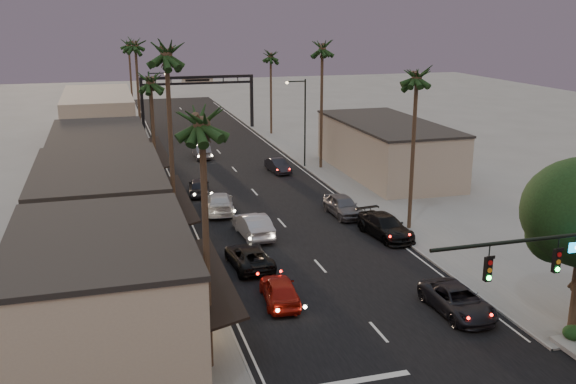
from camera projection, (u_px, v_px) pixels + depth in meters
ground at (247, 184)px, 59.66m from camera, size 200.00×200.00×0.00m
road at (236, 172)px, 64.29m from camera, size 14.00×120.00×0.02m
sidewalk_left at (135, 162)px, 68.21m from camera, size 5.00×92.00×0.12m
sidewalk_right at (305, 152)px, 73.29m from camera, size 5.00×92.00×0.12m
storefront_near at (103, 296)px, 29.54m from camera, size 8.00×12.00×5.50m
storefront_mid at (101, 210)px, 42.50m from camera, size 8.00×14.00×5.50m
storefront_far at (100, 162)px, 57.37m from camera, size 8.00×16.00×5.00m
storefront_dist at (99, 118)px, 78.52m from camera, size 8.00×20.00×6.00m
building_right at (386, 149)px, 62.73m from camera, size 8.00×18.00×5.00m
traffic_signal at (569, 270)px, 26.51m from camera, size 8.51×0.22×7.80m
arch at (198, 89)px, 85.94m from camera, size 15.20×0.40×7.27m
streetlight_right at (302, 116)px, 64.71m from camera, size 2.13×0.30×9.00m
streetlight_left at (153, 104)px, 73.04m from camera, size 2.13×0.30×9.00m
palm_la at (201, 114)px, 25.60m from camera, size 3.20×3.20×13.20m
palm_lb at (166, 48)px, 37.11m from camera, size 3.20×3.20×15.20m
palm_lc at (150, 77)px, 50.85m from camera, size 3.20×3.20×12.20m
palm_ld at (135, 42)px, 67.91m from camera, size 3.20×3.20×14.20m
palm_ra at (417, 72)px, 44.08m from camera, size 3.20×3.20×13.20m
palm_rb at (322, 44)px, 62.33m from camera, size 3.20×3.20×14.20m
palm_rc at (271, 53)px, 81.36m from camera, size 3.20×3.20×12.20m
palm_far at (128, 42)px, 89.54m from camera, size 3.20×3.20×13.20m
oncoming_red at (280, 290)px, 34.97m from camera, size 2.18×4.59×1.51m
oncoming_pickup at (249, 257)px, 39.95m from camera, size 2.54×5.08×1.38m
oncoming_silver at (253, 225)px, 45.41m from camera, size 2.11×5.19×1.68m
oncoming_white at (219, 202)px, 51.02m from camera, size 2.92×5.68×1.58m
oncoming_dgrey at (199, 186)px, 55.91m from camera, size 2.34×4.58×1.49m
oncoming_grey_far at (202, 151)px, 70.23m from camera, size 1.65×4.54×1.49m
curbside_near at (457, 300)px, 33.78m from camera, size 2.47×5.16×1.42m
curbside_black at (385, 226)px, 45.33m from camera, size 2.92×5.68×1.58m
curbside_grey at (343, 206)px, 50.11m from camera, size 2.09×4.83×1.62m
curbside_far at (278, 166)px, 63.82m from camera, size 1.91×4.26×1.36m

